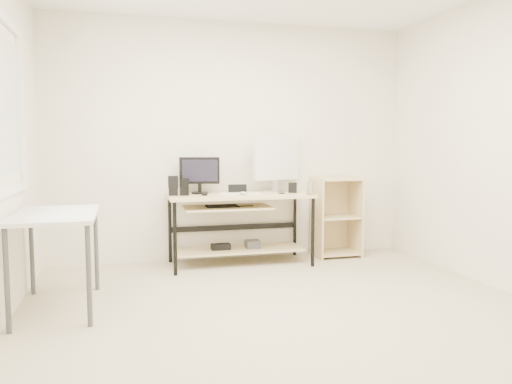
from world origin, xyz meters
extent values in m
cube|color=#BDB091|center=(0.00, 0.00, -0.01)|extent=(4.00, 4.00, 0.01)
cube|color=silver|center=(0.00, 2.00, 1.30)|extent=(4.00, 0.01, 2.60)
cube|color=silver|center=(0.00, -2.00, 1.30)|extent=(4.00, 0.01, 2.60)
cube|color=white|center=(-1.98, 0.60, 1.55)|extent=(0.01, 1.00, 1.20)
cube|color=#D7C188|center=(0.00, 1.66, 0.73)|extent=(1.50, 0.65, 0.03)
cube|color=#D7C188|center=(-0.15, 1.60, 0.62)|extent=(0.90, 0.49, 0.02)
cube|color=#D7C188|center=(0.00, 1.71, 0.15)|extent=(1.35, 0.46, 0.02)
cube|color=black|center=(-0.20, 1.60, 0.64)|extent=(0.33, 0.22, 0.01)
cylinder|color=black|center=(0.05, 1.55, 0.64)|extent=(0.14, 0.01, 0.01)
cube|color=#3D3D3F|center=(0.15, 1.71, 0.20)|extent=(0.15, 0.15, 0.08)
cube|color=black|center=(-0.20, 1.71, 0.19)|extent=(0.20, 0.12, 0.06)
cylinder|color=black|center=(-0.71, 1.37, 0.36)|extent=(0.04, 0.04, 0.72)
cylinder|color=black|center=(-0.71, 1.94, 0.36)|extent=(0.04, 0.04, 0.72)
cylinder|color=black|center=(0.71, 1.37, 0.36)|extent=(0.04, 0.04, 0.72)
cylinder|color=black|center=(0.71, 1.94, 0.36)|extent=(0.04, 0.04, 0.72)
cube|color=silver|center=(-1.68, 0.60, 0.73)|extent=(0.60, 1.00, 0.03)
cylinder|color=#3D3D3F|center=(-1.94, 0.14, 0.36)|extent=(0.04, 0.04, 0.72)
cylinder|color=#3D3D3F|center=(-1.94, 1.06, 0.36)|extent=(0.04, 0.04, 0.72)
cylinder|color=#3D3D3F|center=(-1.42, 0.14, 0.36)|extent=(0.04, 0.04, 0.72)
cylinder|color=#3D3D3F|center=(-1.42, 1.06, 0.36)|extent=(0.04, 0.04, 0.72)
cube|color=beige|center=(0.91, 1.78, 0.45)|extent=(0.02, 0.40, 0.90)
cube|color=beige|center=(1.39, 1.78, 0.45)|extent=(0.02, 0.40, 0.90)
cube|color=beige|center=(1.15, 1.97, 0.45)|extent=(0.50, 0.02, 0.90)
cube|color=beige|center=(1.15, 1.78, 0.04)|extent=(0.46, 0.38, 0.02)
cube|color=beige|center=(1.15, 1.78, 0.45)|extent=(0.46, 0.38, 0.02)
cube|color=beige|center=(1.15, 1.78, 0.88)|extent=(0.46, 0.38, 0.02)
cylinder|color=black|center=(-0.40, 1.81, 0.76)|extent=(0.18, 0.18, 0.02)
cylinder|color=black|center=(-0.40, 1.81, 0.81)|extent=(0.04, 0.04, 0.09)
cube|color=black|center=(-0.40, 1.81, 1.00)|extent=(0.42, 0.14, 0.28)
cube|color=black|center=(-0.40, 1.78, 1.00)|extent=(0.35, 0.09, 0.23)
cube|color=silver|center=(0.45, 1.84, 0.76)|extent=(0.21, 0.18, 0.02)
cylinder|color=silver|center=(0.45, 1.84, 0.82)|extent=(0.05, 0.05, 0.11)
cube|color=silver|center=(0.45, 1.84, 1.12)|extent=(0.56, 0.24, 0.48)
cube|color=#242397|center=(0.45, 1.81, 1.12)|extent=(0.46, 0.17, 0.38)
cube|color=silver|center=(0.00, 1.66, 0.76)|extent=(0.44, 0.15, 0.01)
ellipsoid|color=#B9B9BF|center=(0.02, 1.57, 0.77)|extent=(0.08, 0.11, 0.04)
cube|color=black|center=(0.00, 1.76, 0.80)|extent=(0.19, 0.09, 0.09)
cube|color=black|center=(-0.69, 1.70, 0.79)|extent=(0.09, 0.09, 0.08)
cube|color=black|center=(-0.69, 1.70, 0.89)|extent=(0.10, 0.10, 0.12)
cube|color=black|center=(0.59, 1.67, 0.80)|extent=(0.11, 0.11, 0.11)
cube|color=black|center=(-0.58, 1.65, 0.84)|extent=(0.09, 0.06, 0.17)
cylinder|color=black|center=(-0.38, 1.60, 0.76)|extent=(0.08, 0.08, 0.02)
cube|color=black|center=(0.44, 1.61, 0.75)|extent=(0.07, 0.11, 0.01)
cylinder|color=#956743|center=(0.70, 1.42, 0.75)|extent=(0.09, 0.09, 0.01)
cylinder|color=white|center=(0.70, 1.42, 0.82)|extent=(0.07, 0.07, 0.13)
camera|label=1|loc=(-1.15, -3.42, 1.27)|focal=35.00mm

